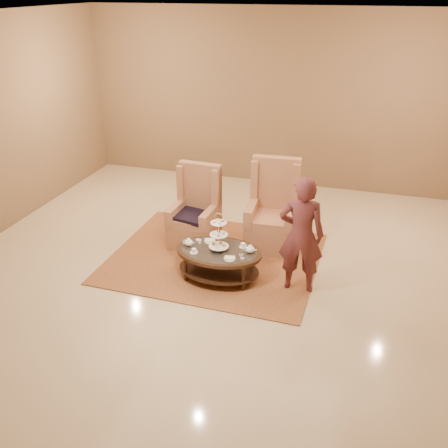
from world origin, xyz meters
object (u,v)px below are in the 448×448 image
(tea_table, at_px, (219,255))
(armchair_left, at_px, (196,217))
(person, at_px, (301,235))
(armchair_right, at_px, (272,217))

(tea_table, bearing_deg, armchair_left, 126.29)
(armchair_left, relative_size, person, 0.78)
(tea_table, bearing_deg, person, 3.89)
(armchair_left, distance_m, person, 2.08)
(tea_table, height_order, armchair_left, armchair_left)
(person, bearing_deg, armchair_right, -67.16)
(armchair_left, relative_size, armchair_right, 0.92)
(tea_table, xyz_separation_m, armchair_left, (-0.69, 0.97, 0.06))
(armchair_right, bearing_deg, person, -65.60)
(armchair_right, distance_m, person, 1.40)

